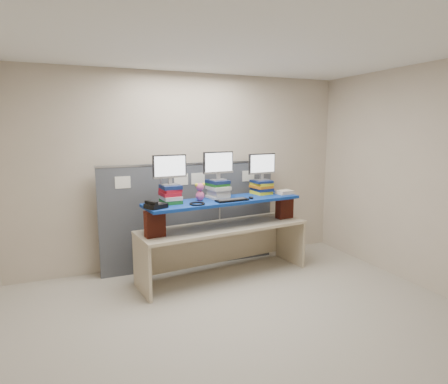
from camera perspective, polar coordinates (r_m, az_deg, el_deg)
name	(u,v)px	position (r m, az deg, el deg)	size (l,w,h in m)	color
room	(244,190)	(3.70, 3.08, 0.28)	(5.00, 4.00, 2.80)	beige
cubicle_partition	(191,215)	(5.46, -5.01, -3.49)	(2.60, 0.06, 1.53)	#41444D
desk	(224,236)	(5.11, 0.00, -6.69)	(2.41, 0.97, 0.71)	beige
brick_pier_left	(155,224)	(4.59, -10.50, -4.78)	(0.24, 0.13, 0.32)	maroon
brick_pier_right	(284,207)	(5.53, 9.20, -2.31)	(0.24, 0.13, 0.32)	maroon
blue_board	(224,201)	(4.99, 0.00, -1.35)	(2.15, 0.54, 0.04)	navy
book_stack_left	(170,194)	(4.77, -8.16, -0.34)	(0.26, 0.31, 0.23)	#1B6620
book_stack_center	(218,189)	(5.06, -0.91, 0.46)	(0.29, 0.34, 0.25)	beige
book_stack_right	(262,187)	(5.43, 5.74, 0.78)	(0.28, 0.32, 0.20)	yellow
monitor_left	(170,168)	(4.73, -8.28, 3.66)	(0.44, 0.15, 0.38)	#A7A7AC
monitor_center	(218,164)	(5.02, -0.87, 4.29)	(0.44, 0.15, 0.38)	#A7A7AC
monitor_right	(262,165)	(5.40, 5.81, 4.10)	(0.44, 0.15, 0.38)	#A7A7AC
keyboard	(232,200)	(4.87, 1.22, -1.24)	(0.45, 0.19, 0.03)	black
mouse	(251,198)	(5.05, 4.14, -0.86)	(0.05, 0.10, 0.03)	black
desk_phone	(155,205)	(4.50, -10.42, -2.01)	(0.28, 0.27, 0.09)	black
headset	(197,204)	(4.66, -4.11, -1.79)	(0.20, 0.20, 0.02)	black
plush_toy	(200,192)	(4.89, -3.68, 0.06)	(0.14, 0.10, 0.24)	#D04F82
binder_stack	(285,192)	(5.47, 9.23, -0.03)	(0.25, 0.21, 0.05)	beige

